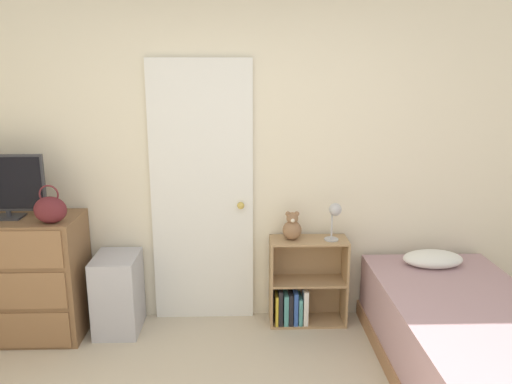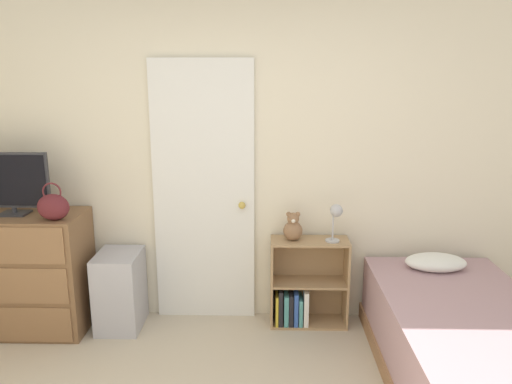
{
  "view_description": "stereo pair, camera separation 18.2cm",
  "coord_description": "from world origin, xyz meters",
  "px_view_note": "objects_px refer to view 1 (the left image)",
  "views": [
    {
      "loc": [
        0.02,
        -1.8,
        1.96
      ],
      "look_at": [
        0.12,
        1.74,
        1.1
      ],
      "focal_mm": 35.0,
      "sensor_mm": 36.0,
      "label": 1
    },
    {
      "loc": [
        0.2,
        -1.8,
        1.96
      ],
      "look_at": [
        0.12,
        1.74,
        1.1
      ],
      "focal_mm": 35.0,
      "sensor_mm": 36.0,
      "label": 2
    }
  ],
  "objects_px": {
    "desk_lamp": "(335,214)",
    "bed": "(467,342)",
    "dresser": "(18,277)",
    "bookshelf": "(301,290)",
    "tv": "(5,185)",
    "storage_bin": "(118,293)",
    "handbag": "(50,209)",
    "teddy_bear": "(292,227)"
  },
  "relations": [
    {
      "from": "desk_lamp",
      "to": "bed",
      "type": "bearing_deg",
      "value": -45.46
    },
    {
      "from": "dresser",
      "to": "bookshelf",
      "type": "xyz_separation_m",
      "value": [
        2.15,
        0.13,
        -0.19
      ]
    },
    {
      "from": "tv",
      "to": "storage_bin",
      "type": "bearing_deg",
      "value": 3.7
    },
    {
      "from": "storage_bin",
      "to": "handbag",
      "type": "bearing_deg",
      "value": -153.91
    },
    {
      "from": "desk_lamp",
      "to": "dresser",
      "type": "bearing_deg",
      "value": -177.94
    },
    {
      "from": "bookshelf",
      "to": "bed",
      "type": "bearing_deg",
      "value": -39.24
    },
    {
      "from": "teddy_bear",
      "to": "tv",
      "type": "bearing_deg",
      "value": -176.48
    },
    {
      "from": "dresser",
      "to": "tv",
      "type": "height_order",
      "value": "tv"
    },
    {
      "from": "dresser",
      "to": "handbag",
      "type": "height_order",
      "value": "handbag"
    },
    {
      "from": "dresser",
      "to": "storage_bin",
      "type": "height_order",
      "value": "dresser"
    },
    {
      "from": "tv",
      "to": "handbag",
      "type": "xyz_separation_m",
      "value": [
        0.36,
        -0.14,
        -0.14
      ]
    },
    {
      "from": "storage_bin",
      "to": "desk_lamp",
      "type": "xyz_separation_m",
      "value": [
        1.66,
        0.04,
        0.61
      ]
    },
    {
      "from": "storage_bin",
      "to": "bookshelf",
      "type": "xyz_separation_m",
      "value": [
        1.42,
        0.09,
        -0.03
      ]
    },
    {
      "from": "handbag",
      "to": "bookshelf",
      "type": "xyz_separation_m",
      "value": [
        1.8,
        0.27,
        -0.75
      ]
    },
    {
      "from": "storage_bin",
      "to": "bed",
      "type": "distance_m",
      "value": 2.5
    },
    {
      "from": "storage_bin",
      "to": "desk_lamp",
      "type": "bearing_deg",
      "value": 1.48
    },
    {
      "from": "tv",
      "to": "bookshelf",
      "type": "height_order",
      "value": "tv"
    },
    {
      "from": "desk_lamp",
      "to": "bed",
      "type": "distance_m",
      "value": 1.24
    },
    {
      "from": "teddy_bear",
      "to": "desk_lamp",
      "type": "distance_m",
      "value": 0.34
    },
    {
      "from": "tv",
      "to": "bed",
      "type": "relative_size",
      "value": 0.3
    },
    {
      "from": "storage_bin",
      "to": "bookshelf",
      "type": "bearing_deg",
      "value": 3.47
    },
    {
      "from": "storage_bin",
      "to": "bed",
      "type": "bearing_deg",
      "value": -16.51
    },
    {
      "from": "desk_lamp",
      "to": "teddy_bear",
      "type": "bearing_deg",
      "value": 173.3
    },
    {
      "from": "dresser",
      "to": "bed",
      "type": "relative_size",
      "value": 0.52
    },
    {
      "from": "tv",
      "to": "teddy_bear",
      "type": "distance_m",
      "value": 2.11
    },
    {
      "from": "bookshelf",
      "to": "teddy_bear",
      "type": "xyz_separation_m",
      "value": [
        -0.08,
        -0.01,
        0.52
      ]
    },
    {
      "from": "handbag",
      "to": "dresser",
      "type": "bearing_deg",
      "value": 157.89
    },
    {
      "from": "handbag",
      "to": "teddy_bear",
      "type": "xyz_separation_m",
      "value": [
        1.72,
        0.26,
        -0.23
      ]
    },
    {
      "from": "tv",
      "to": "teddy_bear",
      "type": "height_order",
      "value": "tv"
    },
    {
      "from": "handbag",
      "to": "teddy_bear",
      "type": "height_order",
      "value": "handbag"
    },
    {
      "from": "tv",
      "to": "storage_bin",
      "type": "xyz_separation_m",
      "value": [
        0.73,
        0.05,
        -0.87
      ]
    },
    {
      "from": "dresser",
      "to": "desk_lamp",
      "type": "distance_m",
      "value": 2.43
    },
    {
      "from": "dresser",
      "to": "bookshelf",
      "type": "relative_size",
      "value": 1.38
    },
    {
      "from": "handbag",
      "to": "desk_lamp",
      "type": "xyz_separation_m",
      "value": [
        2.04,
        0.23,
        -0.11
      ]
    },
    {
      "from": "tv",
      "to": "handbag",
      "type": "bearing_deg",
      "value": -21.1
    },
    {
      "from": "dresser",
      "to": "teddy_bear",
      "type": "xyz_separation_m",
      "value": [
        2.07,
        0.12,
        0.33
      ]
    },
    {
      "from": "handbag",
      "to": "bookshelf",
      "type": "height_order",
      "value": "handbag"
    },
    {
      "from": "bookshelf",
      "to": "bed",
      "type": "relative_size",
      "value": 0.38
    },
    {
      "from": "teddy_bear",
      "to": "handbag",
      "type": "bearing_deg",
      "value": -171.24
    },
    {
      "from": "desk_lamp",
      "to": "storage_bin",
      "type": "bearing_deg",
      "value": -178.52
    },
    {
      "from": "storage_bin",
      "to": "desk_lamp",
      "type": "height_order",
      "value": "desk_lamp"
    },
    {
      "from": "dresser",
      "to": "teddy_bear",
      "type": "relative_size",
      "value": 4.3
    }
  ]
}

